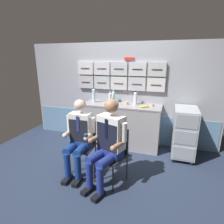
{
  "coord_description": "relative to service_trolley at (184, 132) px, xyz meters",
  "views": [
    {
      "loc": [
        1.06,
        -2.44,
        1.82
      ],
      "look_at": [
        0.18,
        0.27,
        0.98
      ],
      "focal_mm": 29.28,
      "sensor_mm": 36.0,
      "label": 1
    }
  ],
  "objects": [
    {
      "name": "ground",
      "position": [
        -1.37,
        -0.98,
        -0.53
      ],
      "size": [
        4.8,
        4.8,
        0.04
      ],
      "primitive_type": "cube",
      "color": "#242F44"
    },
    {
      "name": "galley_bulkhead",
      "position": [
        -1.37,
        0.39,
        0.56
      ],
      "size": [
        4.2,
        0.14,
        2.15
      ],
      "color": "#989AA7",
      "rests_on": "ground"
    },
    {
      "name": "galley_counter",
      "position": [
        -1.25,
        0.11,
        -0.06
      ],
      "size": [
        1.64,
        0.53,
        0.91
      ],
      "color": "#9D989B",
      "rests_on": "ground"
    },
    {
      "name": "service_trolley",
      "position": [
        0.0,
        0.0,
        0.0
      ],
      "size": [
        0.4,
        0.65,
        0.96
      ],
      "color": "black",
      "rests_on": "ground"
    },
    {
      "name": "folding_chair_left",
      "position": [
        -1.63,
        -0.89,
        -0.01
      ],
      "size": [
        0.41,
        0.41,
        0.83
      ],
      "color": "#2D2D33",
      "rests_on": "ground"
    },
    {
      "name": "crew_member_left",
      "position": [
        -1.63,
        -1.05,
        0.15
      ],
      "size": [
        0.48,
        0.59,
        1.21
      ],
      "color": "black",
      "rests_on": "ground"
    },
    {
      "name": "folding_chair_right",
      "position": [
        -1.05,
        -1.03,
        -0.01
      ],
      "size": [
        0.51,
        0.51,
        0.83
      ],
      "color": "#2D2D33",
      "rests_on": "ground"
    },
    {
      "name": "crew_member_right",
      "position": [
        -1.1,
        -1.17,
        0.2
      ],
      "size": [
        0.56,
        0.71,
        1.29
      ],
      "color": "black",
      "rests_on": "ground"
    },
    {
      "name": "water_bottle_blue_cap",
      "position": [
        -1.5,
        0.13,
        0.52
      ],
      "size": [
        0.06,
        0.06,
        0.25
      ],
      "color": "silver",
      "rests_on": "galley_counter"
    },
    {
      "name": "water_bottle_short",
      "position": [
        -1.46,
        0.24,
        0.52
      ],
      "size": [
        0.07,
        0.07,
        0.26
      ],
      "color": "#AEDBDE",
      "rests_on": "galley_counter"
    },
    {
      "name": "water_bottle_tall",
      "position": [
        -0.98,
        0.22,
        0.53
      ],
      "size": [
        0.08,
        0.08,
        0.28
      ],
      "color": "silver",
      "rests_on": "galley_counter"
    },
    {
      "name": "sparkling_bottle_green",
      "position": [
        -1.88,
        0.14,
        0.55
      ],
      "size": [
        0.07,
        0.07,
        0.31
      ],
      "color": "silver",
      "rests_on": "galley_counter"
    },
    {
      "name": "paper_cup_tan",
      "position": [
        -0.63,
        0.16,
        0.43
      ],
      "size": [
        0.06,
        0.06,
        0.06
      ],
      "color": "#CAAB88",
      "rests_on": "galley_counter"
    },
    {
      "name": "coffee_cup_white",
      "position": [
        -1.51,
        0.03,
        0.43
      ],
      "size": [
        0.08,
        0.08,
        0.06
      ],
      "color": "silver",
      "rests_on": "galley_counter"
    },
    {
      "name": "paper_cup_blue",
      "position": [
        -1.15,
        0.16,
        0.43
      ],
      "size": [
        0.07,
        0.07,
        0.06
      ],
      "color": "tan",
      "rests_on": "galley_counter"
    },
    {
      "name": "snack_banana",
      "position": [
        -0.77,
        0.01,
        0.42
      ],
      "size": [
        0.17,
        0.1,
        0.04
      ],
      "color": "yellow",
      "rests_on": "galley_counter"
    }
  ]
}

